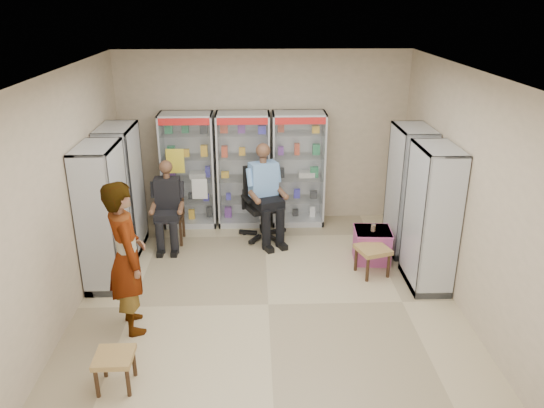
{
  "coord_description": "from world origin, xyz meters",
  "views": [
    {
      "loc": [
        -0.16,
        -6.05,
        3.81
      ],
      "look_at": [
        0.07,
        0.7,
        1.16
      ],
      "focal_mm": 35.0,
      "sensor_mm": 36.0,
      "label": 1
    }
  ],
  "objects_px": {
    "cabinet_back_mid": "(244,170)",
    "cabinet_right_near": "(431,218)",
    "cabinet_left_near": "(104,217)",
    "office_chair": "(263,203)",
    "woven_stool_a": "(372,261)",
    "cabinet_back_left": "(189,171)",
    "cabinet_back_right": "(298,169)",
    "seated_shopkeeper": "(263,195)",
    "pink_trunk": "(372,245)",
    "cabinet_left_far": "(122,189)",
    "woven_stool_b": "(116,370)",
    "wooden_chair": "(170,215)",
    "standing_man": "(127,258)",
    "cabinet_right_far": "(409,190)"
  },
  "relations": [
    {
      "from": "cabinet_back_mid",
      "to": "cabinet_right_near",
      "type": "bearing_deg",
      "value": -40.84
    },
    {
      "from": "cabinet_back_mid",
      "to": "cabinet_left_near",
      "type": "relative_size",
      "value": 1.0
    },
    {
      "from": "office_chair",
      "to": "woven_stool_a",
      "type": "height_order",
      "value": "office_chair"
    },
    {
      "from": "cabinet_back_left",
      "to": "cabinet_back_right",
      "type": "height_order",
      "value": "same"
    },
    {
      "from": "seated_shopkeeper",
      "to": "pink_trunk",
      "type": "bearing_deg",
      "value": -50.25
    },
    {
      "from": "cabinet_right_near",
      "to": "cabinet_back_mid",
      "type": "bearing_deg",
      "value": 49.16
    },
    {
      "from": "cabinet_back_left",
      "to": "cabinet_left_near",
      "type": "relative_size",
      "value": 1.0
    },
    {
      "from": "cabinet_left_far",
      "to": "woven_stool_b",
      "type": "distance_m",
      "value": 3.47
    },
    {
      "from": "cabinet_left_far",
      "to": "wooden_chair",
      "type": "xyz_separation_m",
      "value": [
        0.68,
        0.2,
        -0.53
      ]
    },
    {
      "from": "cabinet_back_left",
      "to": "woven_stool_a",
      "type": "distance_m",
      "value": 3.53
    },
    {
      "from": "cabinet_back_mid",
      "to": "seated_shopkeeper",
      "type": "bearing_deg",
      "value": -63.01
    },
    {
      "from": "cabinet_back_mid",
      "to": "standing_man",
      "type": "relative_size",
      "value": 1.05
    },
    {
      "from": "cabinet_left_far",
      "to": "cabinet_left_near",
      "type": "xyz_separation_m",
      "value": [
        0.0,
        -1.1,
        0.0
      ]
    },
    {
      "from": "cabinet_right_near",
      "to": "office_chair",
      "type": "bearing_deg",
      "value": 53.86
    },
    {
      "from": "cabinet_left_near",
      "to": "wooden_chair",
      "type": "distance_m",
      "value": 1.56
    },
    {
      "from": "cabinet_back_right",
      "to": "cabinet_left_near",
      "type": "bearing_deg",
      "value": -144.35
    },
    {
      "from": "pink_trunk",
      "to": "cabinet_left_far",
      "type": "bearing_deg",
      "value": 171.39
    },
    {
      "from": "woven_stool_a",
      "to": "standing_man",
      "type": "xyz_separation_m",
      "value": [
        -3.21,
        -1.22,
        0.73
      ]
    },
    {
      "from": "cabinet_back_right",
      "to": "woven_stool_a",
      "type": "bearing_deg",
      "value": -64.2
    },
    {
      "from": "woven_stool_b",
      "to": "woven_stool_a",
      "type": "bearing_deg",
      "value": 36.07
    },
    {
      "from": "cabinet_right_far",
      "to": "pink_trunk",
      "type": "relative_size",
      "value": 3.8
    },
    {
      "from": "office_chair",
      "to": "woven_stool_a",
      "type": "xyz_separation_m",
      "value": [
        1.57,
        -1.36,
        -0.39
      ]
    },
    {
      "from": "cabinet_back_left",
      "to": "cabinet_back_mid",
      "type": "xyz_separation_m",
      "value": [
        0.95,
        0.0,
        0.0
      ]
    },
    {
      "from": "standing_man",
      "to": "woven_stool_b",
      "type": "bearing_deg",
      "value": 159.76
    },
    {
      "from": "cabinet_back_mid",
      "to": "woven_stool_b",
      "type": "height_order",
      "value": "cabinet_back_mid"
    },
    {
      "from": "cabinet_left_near",
      "to": "wooden_chair",
      "type": "bearing_deg",
      "value": 152.39
    },
    {
      "from": "cabinet_back_mid",
      "to": "cabinet_right_far",
      "type": "height_order",
      "value": "same"
    },
    {
      "from": "seated_shopkeeper",
      "to": "woven_stool_b",
      "type": "relative_size",
      "value": 3.94
    },
    {
      "from": "cabinet_back_left",
      "to": "cabinet_left_far",
      "type": "bearing_deg",
      "value": -135.0
    },
    {
      "from": "cabinet_back_left",
      "to": "cabinet_left_far",
      "type": "height_order",
      "value": "same"
    },
    {
      "from": "standing_man",
      "to": "cabinet_back_left",
      "type": "bearing_deg",
      "value": -29.57
    },
    {
      "from": "cabinet_back_left",
      "to": "cabinet_right_far",
      "type": "height_order",
      "value": "same"
    },
    {
      "from": "cabinet_left_near",
      "to": "pink_trunk",
      "type": "relative_size",
      "value": 3.8
    },
    {
      "from": "cabinet_left_near",
      "to": "cabinet_right_near",
      "type": "bearing_deg",
      "value": 87.43
    },
    {
      "from": "cabinet_back_mid",
      "to": "office_chair",
      "type": "distance_m",
      "value": 0.77
    },
    {
      "from": "cabinet_left_near",
      "to": "cabinet_left_far",
      "type": "bearing_deg",
      "value": 180.0
    },
    {
      "from": "cabinet_back_right",
      "to": "cabinet_left_far",
      "type": "bearing_deg",
      "value": -161.81
    },
    {
      "from": "office_chair",
      "to": "cabinet_back_left",
      "type": "bearing_deg",
      "value": 133.33
    },
    {
      "from": "cabinet_back_left",
      "to": "cabinet_back_right",
      "type": "bearing_deg",
      "value": 0.0
    },
    {
      "from": "office_chair",
      "to": "cabinet_back_mid",
      "type": "bearing_deg",
      "value": 96.82
    },
    {
      "from": "cabinet_back_left",
      "to": "cabinet_right_far",
      "type": "bearing_deg",
      "value": -17.75
    },
    {
      "from": "pink_trunk",
      "to": "woven_stool_b",
      "type": "height_order",
      "value": "pink_trunk"
    },
    {
      "from": "cabinet_back_left",
      "to": "cabinet_right_near",
      "type": "distance_m",
      "value": 4.18
    },
    {
      "from": "cabinet_back_right",
      "to": "pink_trunk",
      "type": "bearing_deg",
      "value": -55.93
    },
    {
      "from": "cabinet_left_near",
      "to": "standing_man",
      "type": "relative_size",
      "value": 1.05
    },
    {
      "from": "cabinet_back_left",
      "to": "office_chair",
      "type": "xyz_separation_m",
      "value": [
        1.27,
        -0.58,
        -0.39
      ]
    },
    {
      "from": "cabinet_back_left",
      "to": "cabinet_left_near",
      "type": "distance_m",
      "value": 2.23
    },
    {
      "from": "cabinet_left_near",
      "to": "woven_stool_b",
      "type": "xyz_separation_m",
      "value": [
        0.61,
        -2.22,
        -0.8
      ]
    },
    {
      "from": "cabinet_left_near",
      "to": "wooden_chair",
      "type": "xyz_separation_m",
      "value": [
        0.68,
        1.3,
        -0.53
      ]
    },
    {
      "from": "standing_man",
      "to": "cabinet_left_near",
      "type": "bearing_deg",
      "value": 3.27
    }
  ]
}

